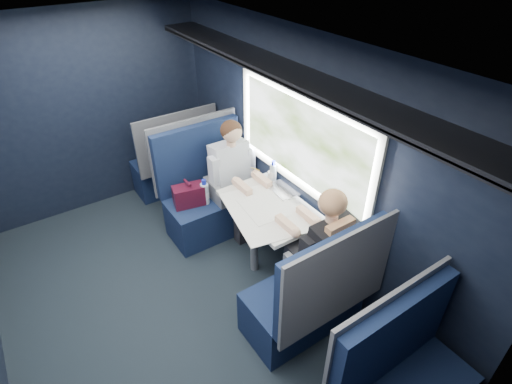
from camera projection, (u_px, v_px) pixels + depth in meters
ground at (176, 306)px, 3.73m from camera, size 2.80×4.20×0.01m
room_shell at (156, 170)px, 2.90m from camera, size 3.00×4.40×2.40m
table at (267, 212)px, 3.82m from camera, size 0.62×1.00×0.74m
seat_bay_near at (208, 196)px, 4.47m from camera, size 1.04×0.62×1.26m
seat_bay_far at (310, 297)px, 3.28m from camera, size 1.04×0.62×1.26m
seat_row_front at (175, 162)px, 5.11m from camera, size 1.04×0.51×1.16m
man at (235, 173)px, 4.30m from camera, size 0.53×0.56×1.32m
woman at (323, 246)px, 3.33m from camera, size 0.53×0.56×1.32m
papers at (263, 212)px, 3.70m from camera, size 0.74×0.95×0.01m
laptop at (289, 182)px, 3.99m from camera, size 0.27×0.35×0.25m
bottle_small at (273, 172)px, 4.08m from camera, size 0.07×0.07×0.24m
cup at (271, 176)px, 4.13m from camera, size 0.07×0.07×0.09m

